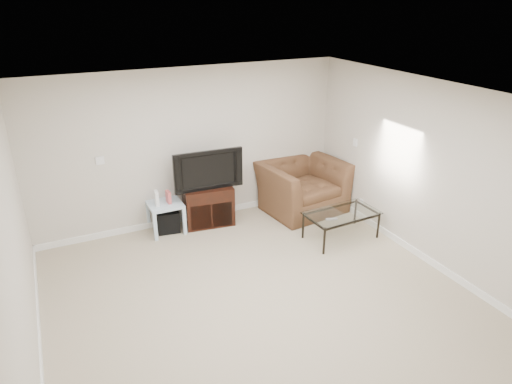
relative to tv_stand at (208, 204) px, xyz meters
name	(u,v)px	position (x,y,z in m)	size (l,w,h in m)	color
floor	(262,301)	(-0.15, -2.28, -0.32)	(5.00, 5.00, 0.00)	tan
ceiling	(263,99)	(-0.15, -2.28, 2.18)	(5.00, 5.00, 0.00)	white
wall_back	(192,148)	(-0.15, 0.22, 0.93)	(5.00, 0.02, 2.50)	silver
wall_left	(15,261)	(-2.65, -2.28, 0.93)	(0.02, 5.00, 2.50)	silver
wall_right	(429,175)	(2.35, -2.28, 0.93)	(0.02, 5.00, 2.50)	silver
plate_back	(100,161)	(-1.55, 0.21, 0.93)	(0.12, 0.02, 0.12)	white
plate_right_switch	(355,142)	(2.34, -0.68, 0.93)	(0.02, 0.09, 0.13)	white
plate_right_outlet	(361,202)	(2.34, -0.98, -0.02)	(0.02, 0.08, 0.12)	white
tv_stand	(208,204)	(0.00, 0.00, 0.00)	(0.78, 0.54, 0.65)	black
dvd_player	(208,193)	(-0.01, -0.04, 0.22)	(0.46, 0.32, 0.06)	black
television	(207,168)	(0.00, -0.03, 0.64)	(1.03, 0.21, 0.64)	black
side_table	(166,217)	(-0.70, 0.00, -0.08)	(0.51, 0.51, 0.49)	silver
subwoofer	(168,220)	(-0.67, 0.02, -0.15)	(0.35, 0.35, 0.35)	black
game_console	(157,198)	(-0.83, -0.02, 0.28)	(0.05, 0.16, 0.22)	white
game_case	(168,197)	(-0.64, -0.02, 0.26)	(0.05, 0.14, 0.19)	#CC4C4C
recliner	(302,178)	(1.64, -0.23, 0.26)	(1.33, 0.86, 1.16)	brown
coffee_table	(341,225)	(1.65, -1.38, -0.11)	(1.10, 0.62, 0.43)	black
remote	(332,219)	(1.38, -1.51, 0.12)	(0.17, 0.05, 0.02)	#B2B2B7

